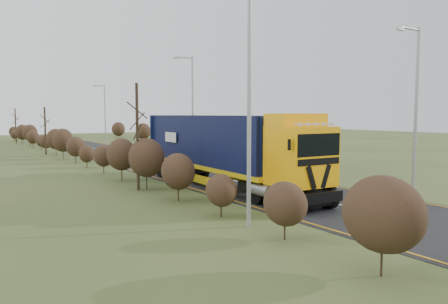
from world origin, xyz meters
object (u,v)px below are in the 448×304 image
lorry (225,146)px  car_blue_sedan (206,149)px  car_red_hatchback (186,150)px  speed_sign (196,145)px  streetlight_near (415,104)px

lorry → car_blue_sedan: bearing=64.5°
car_red_hatchback → car_blue_sedan: 1.99m
lorry → speed_sign: 15.88m
car_red_hatchback → streetlight_near: 25.62m
lorry → car_blue_sedan: size_ratio=3.28×
streetlight_near → car_blue_sedan: bearing=86.4°
speed_sign → lorry: bearing=-113.5°
car_red_hatchback → car_blue_sedan: size_ratio=0.87×
lorry → car_blue_sedan: (8.90, 17.24, -1.68)m
lorry → streetlight_near: size_ratio=1.78×
car_red_hatchback → speed_sign: size_ratio=1.98×
speed_sign → car_red_hatchback: bearing=76.9°
car_red_hatchback → streetlight_near: size_ratio=0.47×
streetlight_near → speed_sign: 21.91m
car_blue_sedan → streetlight_near: size_ratio=0.54×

